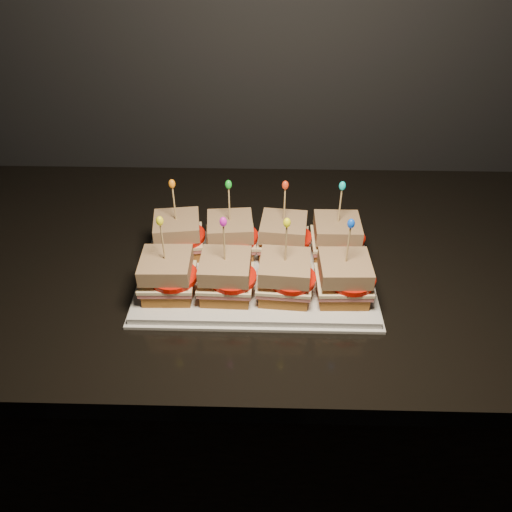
{
  "coord_description": "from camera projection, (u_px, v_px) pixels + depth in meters",
  "views": [
    {
      "loc": [
        0.75,
        0.83,
        1.47
      ],
      "look_at": [
        0.73,
        1.55,
        0.93
      ],
      "focal_mm": 35.0,
      "sensor_mm": 36.0,
      "label": 1
    }
  ],
  "objects": [
    {
      "name": "sandwich_4_pick",
      "position": [
        163.0,
        244.0,
        0.82
      ],
      "size": [
        0.0,
        0.0,
        0.09
      ],
      "primitive_type": "cylinder",
      "color": "tan",
      "rests_on": "sandwich_4_bread_top"
    },
    {
      "name": "sandwich_2_cheese",
      "position": [
        283.0,
        239.0,
        0.95
      ],
      "size": [
        0.1,
        0.1,
        0.01
      ],
      "primitive_type": "cube",
      "rotation": [
        0.0,
        0.0,
        -0.1
      ],
      "color": "beige",
      "rests_on": "sandwich_2_ham"
    },
    {
      "name": "sandwich_5_cheese",
      "position": [
        226.0,
        278.0,
        0.86
      ],
      "size": [
        0.09,
        0.09,
        0.01
      ],
      "primitive_type": "cube",
      "rotation": [
        0.0,
        0.0,
        -0.03
      ],
      "color": "beige",
      "rests_on": "sandwich_5_ham"
    },
    {
      "name": "sandwich_1_bread_bot",
      "position": [
        231.0,
        247.0,
        0.97
      ],
      "size": [
        0.09,
        0.09,
        0.02
      ],
      "primitive_type": "cube",
      "rotation": [
        0.0,
        0.0,
        0.1
      ],
      "color": "brown",
      "rests_on": "platter"
    },
    {
      "name": "sandwich_1_cheese",
      "position": [
        231.0,
        238.0,
        0.95
      ],
      "size": [
        0.1,
        0.1,
        0.01
      ],
      "primitive_type": "cube",
      "rotation": [
        0.0,
        0.0,
        0.1
      ],
      "color": "beige",
      "rests_on": "sandwich_1_ham"
    },
    {
      "name": "sandwich_4_cheese",
      "position": [
        168.0,
        277.0,
        0.86
      ],
      "size": [
        0.09,
        0.09,
        0.01
      ],
      "primitive_type": "cube",
      "rotation": [
        0.0,
        0.0,
        0.02
      ],
      "color": "beige",
      "rests_on": "sandwich_4_ham"
    },
    {
      "name": "sandwich_3_tomato",
      "position": [
        343.0,
        238.0,
        0.94
      ],
      "size": [
        0.08,
        0.08,
        0.01
      ],
      "primitive_type": "cylinder",
      "color": "red",
      "rests_on": "sandwich_3_cheese"
    },
    {
      "name": "cabinet",
      "position": [
        277.0,
        395.0,
        1.28
      ],
      "size": [
        2.38,
        0.7,
        0.84
      ],
      "primitive_type": "cube",
      "color": "black",
      "rests_on": "ground"
    },
    {
      "name": "sandwich_0_ham",
      "position": [
        178.0,
        240.0,
        0.96
      ],
      "size": [
        0.1,
        0.1,
        0.01
      ],
      "primitive_type": "cube",
      "rotation": [
        0.0,
        0.0,
        0.14
      ],
      "color": "#B05754",
      "rests_on": "sandwich_0_bread_bot"
    },
    {
      "name": "sandwich_7_pick",
      "position": [
        348.0,
        247.0,
        0.81
      ],
      "size": [
        0.0,
        0.0,
        0.09
      ],
      "primitive_type": "cylinder",
      "color": "tan",
      "rests_on": "sandwich_7_bread_top"
    },
    {
      "name": "sandwich_5_bread_top",
      "position": [
        225.0,
        266.0,
        0.84
      ],
      "size": [
        0.09,
        0.09,
        0.03
      ],
      "primitive_type": "cube",
      "rotation": [
        0.0,
        0.0,
        -0.03
      ],
      "color": "#532610",
      "rests_on": "sandwich_5_tomato"
    },
    {
      "name": "sandwich_2_bread_bot",
      "position": [
        283.0,
        248.0,
        0.96
      ],
      "size": [
        0.09,
        0.09,
        0.02
      ],
      "primitive_type": "cube",
      "rotation": [
        0.0,
        0.0,
        -0.1
      ],
      "color": "brown",
      "rests_on": "platter"
    },
    {
      "name": "sandwich_7_tomato",
      "position": [
        351.0,
        279.0,
        0.84
      ],
      "size": [
        0.08,
        0.08,
        0.01
      ],
      "primitive_type": "cylinder",
      "color": "red",
      "rests_on": "sandwich_7_cheese"
    },
    {
      "name": "sandwich_6_ham",
      "position": [
        284.0,
        282.0,
        0.86
      ],
      "size": [
        0.1,
        0.09,
        0.01
      ],
      "primitive_type": "cube",
      "rotation": [
        0.0,
        0.0,
        -0.08
      ],
      "color": "#B05754",
      "rests_on": "sandwich_6_bread_bot"
    },
    {
      "name": "sandwich_4_frill",
      "position": [
        160.0,
        221.0,
        0.79
      ],
      "size": [
        0.01,
        0.01,
        0.02
      ],
      "primitive_type": "ellipsoid",
      "color": "yellow",
      "rests_on": "sandwich_4_pick"
    },
    {
      "name": "sandwich_4_bread_bot",
      "position": [
        169.0,
        287.0,
        0.87
      ],
      "size": [
        0.08,
        0.08,
        0.02
      ],
      "primitive_type": "cube",
      "rotation": [
        0.0,
        0.0,
        0.02
      ],
      "color": "brown",
      "rests_on": "platter"
    },
    {
      "name": "sandwich_5_tomato",
      "position": [
        232.0,
        277.0,
        0.85
      ],
      "size": [
        0.08,
        0.08,
        0.01
      ],
      "primitive_type": "cylinder",
      "color": "red",
      "rests_on": "sandwich_5_cheese"
    },
    {
      "name": "sandwich_0_bread_top",
      "position": [
        177.0,
        226.0,
        0.94
      ],
      "size": [
        0.09,
        0.09,
        0.03
      ],
      "primitive_type": "cube",
      "rotation": [
        0.0,
        0.0,
        0.14
      ],
      "color": "#532610",
      "rests_on": "sandwich_0_tomato"
    },
    {
      "name": "sandwich_0_cheese",
      "position": [
        178.0,
        237.0,
        0.95
      ],
      "size": [
        0.1,
        0.1,
        0.01
      ],
      "primitive_type": "cube",
      "rotation": [
        0.0,
        0.0,
        0.14
      ],
      "color": "beige",
      "rests_on": "sandwich_0_ham"
    },
    {
      "name": "sandwich_6_cheese",
      "position": [
        284.0,
        279.0,
        0.85
      ],
      "size": [
        0.1,
        0.1,
        0.01
      ],
      "primitive_type": "cube",
      "rotation": [
        0.0,
        0.0,
        -0.08
      ],
      "color": "beige",
      "rests_on": "sandwich_6_ham"
    },
    {
      "name": "sandwich_7_ham",
      "position": [
        343.0,
        283.0,
        0.86
      ],
      "size": [
        0.09,
        0.09,
        0.01
      ],
      "primitive_type": "cube",
      "rotation": [
        0.0,
        0.0,
        0.02
      ],
      "color": "#B05754",
      "rests_on": "sandwich_7_bread_bot"
    },
    {
      "name": "sandwich_1_pick",
      "position": [
        229.0,
        206.0,
        0.91
      ],
      "size": [
        0.0,
        0.0,
        0.09
      ],
      "primitive_type": "cylinder",
      "color": "tan",
      "rests_on": "sandwich_1_bread_top"
    },
    {
      "name": "sandwich_6_pick",
      "position": [
        286.0,
        246.0,
        0.81
      ],
      "size": [
        0.0,
        0.0,
        0.09
      ],
      "primitive_type": "cylinder",
      "color": "tan",
      "rests_on": "sandwich_6_bread_top"
    },
    {
      "name": "platter_rim",
      "position": [
        256.0,
        278.0,
        0.93
      ],
      "size": [
        0.43,
        0.27,
        0.01
      ],
      "primitive_type": "cube",
      "color": "silver",
      "rests_on": "granite_slab"
    },
    {
      "name": "sandwich_3_frill",
      "position": [
        342.0,
        186.0,
        0.88
      ],
      "size": [
        0.01,
        0.01,
        0.02
      ],
      "primitive_type": "ellipsoid",
      "color": "#09CBC3",
      "rests_on": "sandwich_3_pick"
    },
    {
      "name": "sandwich_1_tomato",
      "position": [
        237.0,
        237.0,
        0.94
      ],
      "size": [
        0.08,
        0.08,
        0.01
      ],
      "primitive_type": "cylinder",
      "color": "red",
      "rests_on": "sandwich_1_cheese"
    },
    {
      "name": "sandwich_1_ham",
      "position": [
        231.0,
        241.0,
        0.96
      ],
      "size": [
        0.1,
        0.1,
        0.01
      ],
      "primitive_type": "cube",
      "rotation": [
        0.0,
        0.0,
        0.1
      ],
      "color": "#B05754",
      "rests_on": "sandwich_1_bread_bot"
    },
    {
      "name": "sandwich_6_tomato",
      "position": [
        292.0,
        278.0,
        0.84
      ],
      "size": [
        0.08,
        0.08,
        0.01
      ],
      "primitive_type": "cylinder",
      "color": "red",
      "rests_on": "sandwich_6_cheese"
    },
    {
      "name": "sandwich_2_frill",
      "position": [
        285.0,
        185.0,
        0.88
      ],
      "size": [
        0.01,
        0.01,
        0.02
      ],
      "primitive_type": "ellipsoid",
      "color": "red",
      "rests_on": "sandwich_2_pick"
    },
    {
      "name": "sandwich_4_bread_top",
      "position": [
        166.0,
        265.0,
        0.84
      ],
      "size": [
        0.09,
        0.09,
        0.03
      ],
      "primitive_type": "cube",
      "rotation": [
        0.0,
        0.0,
        0.02
      ],
      "color": "#532610",
      "rests_on": "sandwich_4_tomato"
    },
    {
      "name": "sandwich_0_tomato",
      "position": [
        184.0,
        236.0,
        0.94
      ],
      "size": [
        0.08,
        0.08,
        0.01
      ],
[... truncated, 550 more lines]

